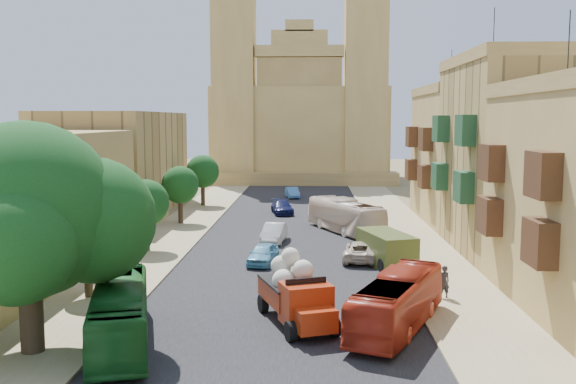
# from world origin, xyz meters

# --- Properties ---
(road_surface) EXTENTS (14.00, 140.00, 0.01)m
(road_surface) POSITION_xyz_m (0.00, 30.00, 0.01)
(road_surface) COLOR black
(road_surface) RESTS_ON ground
(sidewalk_east) EXTENTS (5.00, 140.00, 0.01)m
(sidewalk_east) POSITION_xyz_m (9.50, 30.00, 0.01)
(sidewalk_east) COLOR tan
(sidewalk_east) RESTS_ON ground
(sidewalk_west) EXTENTS (5.00, 140.00, 0.01)m
(sidewalk_west) POSITION_xyz_m (-9.50, 30.00, 0.01)
(sidewalk_west) COLOR tan
(sidewalk_west) RESTS_ON ground
(kerb_east) EXTENTS (0.25, 140.00, 0.12)m
(kerb_east) POSITION_xyz_m (7.00, 30.00, 0.06)
(kerb_east) COLOR tan
(kerb_east) RESTS_ON ground
(kerb_west) EXTENTS (0.25, 140.00, 0.12)m
(kerb_west) POSITION_xyz_m (-7.00, 30.00, 0.06)
(kerb_west) COLOR tan
(kerb_west) RESTS_ON ground
(townhouse_c) EXTENTS (9.00, 14.00, 17.40)m
(townhouse_c) POSITION_xyz_m (15.95, 25.00, 6.91)
(townhouse_c) COLOR tan
(townhouse_c) RESTS_ON ground
(townhouse_d) EXTENTS (9.00, 14.00, 15.90)m
(townhouse_d) POSITION_xyz_m (15.95, 39.00, 6.16)
(townhouse_d) COLOR #A98B4C
(townhouse_d) RESTS_ON ground
(west_wall) EXTENTS (1.00, 40.00, 1.80)m
(west_wall) POSITION_xyz_m (-12.50, 20.00, 0.90)
(west_wall) COLOR #A98B4C
(west_wall) RESTS_ON ground
(west_building_mid) EXTENTS (10.00, 22.00, 10.00)m
(west_building_mid) POSITION_xyz_m (-18.00, 44.00, 5.00)
(west_building_mid) COLOR tan
(west_building_mid) RESTS_ON ground
(church) EXTENTS (28.00, 22.50, 36.30)m
(church) POSITION_xyz_m (-0.00, 78.61, 9.52)
(church) COLOR #A98B4C
(church) RESTS_ON ground
(ficus_tree) EXTENTS (9.27, 8.53, 9.27)m
(ficus_tree) POSITION_xyz_m (-9.42, 4.01, 5.48)
(ficus_tree) COLOR #36291B
(ficus_tree) RESTS_ON ground
(street_tree_a) EXTENTS (2.73, 2.73, 4.20)m
(street_tree_a) POSITION_xyz_m (-10.00, 12.00, 2.80)
(street_tree_a) COLOR #36291B
(street_tree_a) RESTS_ON ground
(street_tree_b) EXTENTS (3.31, 3.31, 5.09)m
(street_tree_b) POSITION_xyz_m (-10.00, 24.00, 3.40)
(street_tree_b) COLOR #36291B
(street_tree_b) RESTS_ON ground
(street_tree_c) EXTENTS (3.35, 3.35, 5.15)m
(street_tree_c) POSITION_xyz_m (-10.00, 36.00, 3.45)
(street_tree_c) COLOR #36291B
(street_tree_c) RESTS_ON ground
(street_tree_d) EXTENTS (3.57, 3.57, 5.49)m
(street_tree_d) POSITION_xyz_m (-10.00, 48.00, 3.68)
(street_tree_d) COLOR #36291B
(street_tree_d) RESTS_ON ground
(red_truck) EXTENTS (3.94, 6.11, 3.37)m
(red_truck) POSITION_xyz_m (1.02, 7.85, 1.48)
(red_truck) COLOR #A2290C
(red_truck) RESTS_ON ground
(olive_pickup) EXTENTS (3.59, 5.51, 2.10)m
(olive_pickup) POSITION_xyz_m (6.50, 20.00, 1.03)
(olive_pickup) COLOR #424E1D
(olive_pickup) RESTS_ON ground
(bus_green_north) EXTENTS (4.43, 9.50, 2.58)m
(bus_green_north) POSITION_xyz_m (-6.22, 4.98, 1.29)
(bus_green_north) COLOR #16571E
(bus_green_north) RESTS_ON ground
(bus_red_east) EXTENTS (5.42, 8.95, 2.47)m
(bus_red_east) POSITION_xyz_m (5.53, 7.28, 1.23)
(bus_red_east) COLOR #AD2B17
(bus_red_east) RESTS_ON ground
(bus_cream_east) EXTENTS (6.18, 9.90, 2.74)m
(bus_cream_east) POSITION_xyz_m (4.51, 31.76, 1.37)
(bus_cream_east) COLOR beige
(bus_cream_east) RESTS_ON ground
(car_blue_a) EXTENTS (2.14, 4.10, 1.33)m
(car_blue_a) POSITION_xyz_m (-1.39, 19.93, 0.67)
(car_blue_a) COLOR #56A5C9
(car_blue_a) RESTS_ON ground
(car_white_a) EXTENTS (1.98, 4.48, 1.43)m
(car_white_a) POSITION_xyz_m (-1.10, 27.32, 0.71)
(car_white_a) COLOR silver
(car_white_a) RESTS_ON ground
(car_cream) EXTENTS (2.78, 4.95, 1.31)m
(car_cream) POSITION_xyz_m (5.00, 21.16, 0.65)
(car_cream) COLOR beige
(car_cream) RESTS_ON ground
(car_dkblue) EXTENTS (2.65, 4.83, 1.33)m
(car_dkblue) POSITION_xyz_m (-1.14, 41.99, 0.66)
(car_dkblue) COLOR #0C113F
(car_dkblue) RESTS_ON ground
(car_white_b) EXTENTS (1.78, 3.96, 1.32)m
(car_white_b) POSITION_xyz_m (4.40, 39.80, 0.66)
(car_white_b) COLOR beige
(car_white_b) RESTS_ON ground
(car_blue_b) EXTENTS (1.98, 3.99, 1.26)m
(car_blue_b) POSITION_xyz_m (-0.50, 55.03, 0.63)
(car_blue_b) COLOR #4B8BD1
(car_blue_b) RESTS_ON ground
(pedestrian_a) EXTENTS (0.71, 0.54, 1.74)m
(pedestrian_a) POSITION_xyz_m (8.60, 12.35, 0.87)
(pedestrian_a) COLOR #282629
(pedestrian_a) RESTS_ON ground
(pedestrian_c) EXTENTS (0.49, 1.07, 1.80)m
(pedestrian_c) POSITION_xyz_m (7.69, 19.09, 0.90)
(pedestrian_c) COLOR #2A292E
(pedestrian_c) RESTS_ON ground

